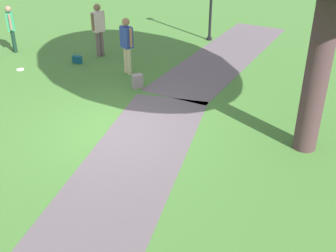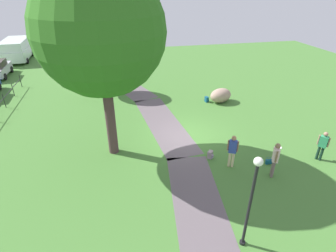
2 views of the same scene
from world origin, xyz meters
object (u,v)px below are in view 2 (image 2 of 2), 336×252
young_tree_near_path (102,55)px  man_near_boulder (233,149)px  large_shade_tree (100,32)px  backpack_by_boulder (207,99)px  spare_backpack_on_lawn (210,155)px  passerby_on_path (323,144)px  delivery_van (16,49)px  woman_with_handbag (275,158)px  lawn_boulder (221,95)px  handbag_on_grass (269,161)px  lamp_post (252,195)px  frisbee_on_grass (280,148)px

young_tree_near_path → man_near_boulder: bearing=-152.5°
large_shade_tree → backpack_by_boulder: size_ratio=22.36×
large_shade_tree → spare_backpack_on_lawn: bearing=-108.9°
young_tree_near_path → spare_backpack_on_lawn: bearing=-153.7°
passerby_on_path → delivery_van: delivery_van is taller
man_near_boulder → backpack_by_boulder: 8.00m
passerby_on_path → man_near_boulder: bearing=84.9°
large_shade_tree → man_near_boulder: (-2.52, -5.51, -5.08)m
woman_with_handbag → spare_backpack_on_lawn: (1.96, 2.29, -0.84)m
lawn_boulder → spare_backpack_on_lawn: size_ratio=5.02×
passerby_on_path → handbag_on_grass: (0.20, 2.65, -0.78)m
large_shade_tree → passerby_on_path: bearing=-106.2°
passerby_on_path → delivery_van: (24.12, 20.05, 0.35)m
man_near_boulder → spare_backpack_on_lawn: 1.40m
lawn_boulder → backpack_by_boulder: size_ratio=5.02×
delivery_van → large_shade_tree: bearing=-154.9°
young_tree_near_path → woman_with_handbag: bearing=-149.0°
lamp_post → handbag_on_grass: bearing=-40.1°
lawn_boulder → frisbee_on_grass: 6.68m
woman_with_handbag → delivery_van: bearing=34.5°
lawn_boulder → woman_with_handbag: bearing=173.7°
lamp_post → delivery_van: size_ratio=0.64×
woman_with_handbag → handbag_on_grass: (0.88, -0.38, -0.89)m
lawn_boulder → frisbee_on_grass: (-6.62, -0.80, -0.51)m
frisbee_on_grass → delivery_van: delivery_van is taller
young_tree_near_path → delivery_van: young_tree_near_path is taller
woman_with_handbag → spare_backpack_on_lawn: woman_with_handbag is taller
young_tree_near_path → lawn_boulder: bearing=-113.6°
passerby_on_path → backpack_by_boulder: passerby_on_path is taller
lawn_boulder → frisbee_on_grass: bearing=-173.1°
delivery_van → spare_backpack_on_lawn: bearing=-147.2°
passerby_on_path → handbag_on_grass: 2.77m
handbag_on_grass → woman_with_handbag: bearing=156.6°
woman_with_handbag → handbag_on_grass: 1.31m
delivery_van → handbag_on_grass: bearing=-144.0°
young_tree_near_path → frisbee_on_grass: 14.10m
lamp_post → delivery_van: lamp_post is taller
passerby_on_path → frisbee_on_grass: passerby_on_path is taller
lamp_post → delivery_van: 31.24m
passerby_on_path → spare_backpack_on_lawn: (1.29, 5.32, -0.72)m
woman_with_handbag → spare_backpack_on_lawn: 3.13m
man_near_boulder → large_shade_tree: bearing=65.4°
lamp_post → handbag_on_grass: (3.96, -3.34, -2.09)m
young_tree_near_path → handbag_on_grass: (-11.44, -7.79, -2.91)m
frisbee_on_grass → man_near_boulder: bearing=106.2°
backpack_by_boulder → delivery_van: size_ratio=0.07×
lawn_boulder → passerby_on_path: size_ratio=1.26×
lamp_post → delivery_van: (27.88, 14.06, -0.96)m
lawn_boulder → woman_with_handbag: woman_with_handbag is taller
spare_backpack_on_lawn → delivery_van: bearing=32.8°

